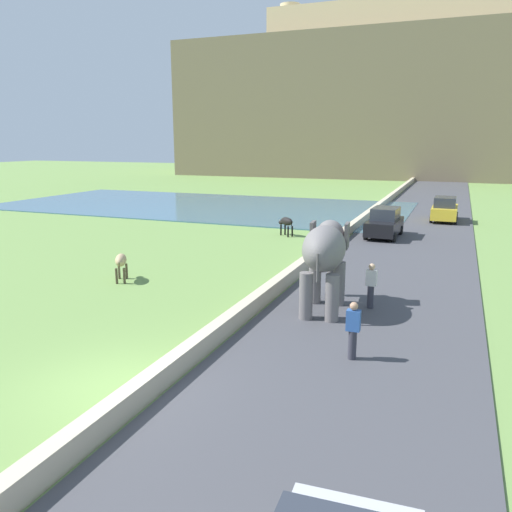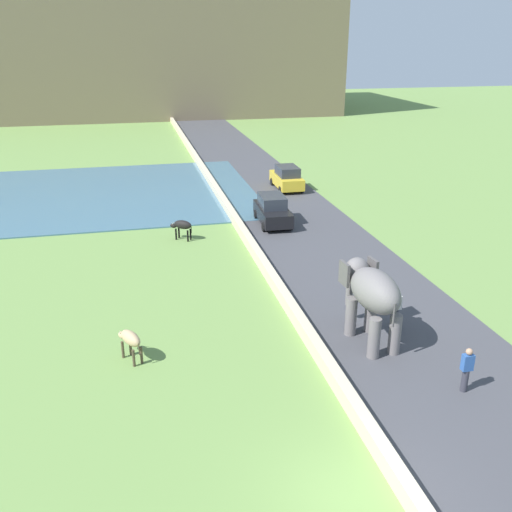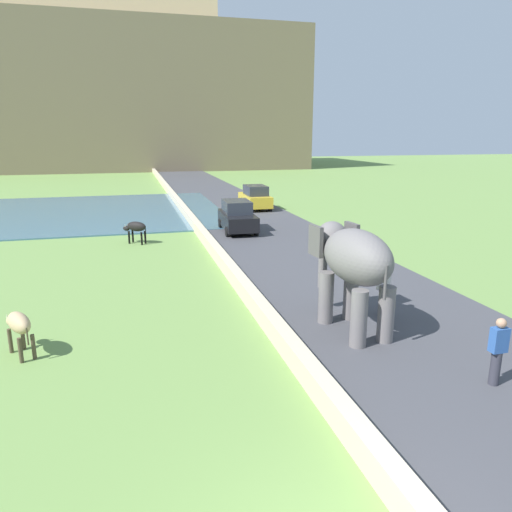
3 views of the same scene
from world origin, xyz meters
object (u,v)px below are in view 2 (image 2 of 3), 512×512
elephant (372,293)px  person_beside_elephant (396,308)px  person_trailing (466,369)px  car_black (273,210)px  cow_tan (130,339)px  cow_black (182,226)px  car_yellow (287,178)px

elephant → person_beside_elephant: elephant is taller
elephant → person_trailing: (1.72, -3.73, -1.16)m
car_black → cow_tan: (-8.79, -13.95, -0.06)m
cow_black → person_beside_elephant: bearing=-59.9°
car_yellow → person_trailing: bearing=-93.2°
car_yellow → elephant: bearing=-98.0°
car_black → person_trailing: bearing=-84.7°
car_black → cow_tan: 16.49m
person_beside_elephant → person_trailing: same height
cow_black → cow_tan: bearing=-104.1°
person_beside_elephant → cow_black: 14.22m
cow_black → car_yellow: bearing=47.0°
elephant → cow_tan: elephant is taller
elephant → cow_tan: (-8.76, 0.69, -1.20)m
car_yellow → cow_tan: (-11.94, -21.85, -0.06)m
elephant → car_black: (0.02, 14.64, -1.14)m
car_black → cow_tan: car_black is taller
person_beside_elephant → car_yellow: car_yellow is taller
car_yellow → car_black: same height
elephant → person_beside_elephant: 2.01m
person_trailing → cow_black: (-7.38, 16.79, -0.04)m
elephant → person_trailing: 4.27m
car_black → cow_black: 5.90m
elephant → car_yellow: bearing=82.0°
person_beside_elephant → car_black: size_ratio=0.40×
person_beside_elephant → car_yellow: (1.71, 21.79, 0.03)m
person_trailing → car_black: 18.45m
person_trailing → cow_tan: (-10.48, 4.42, -0.04)m
person_beside_elephant → cow_tan: (-10.22, -0.06, -0.04)m
person_trailing → cow_black: size_ratio=1.25×
car_yellow → cow_black: size_ratio=3.07×
person_beside_elephant → car_yellow: size_ratio=0.41×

